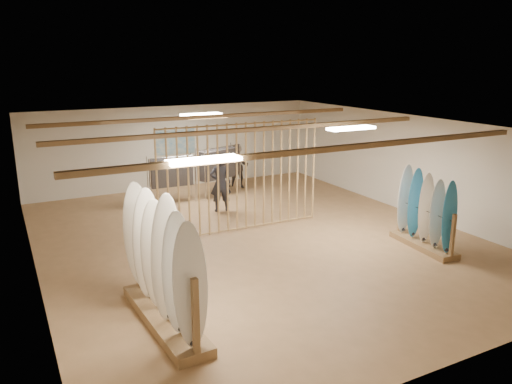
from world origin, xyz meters
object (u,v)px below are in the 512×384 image
clothing_rack_b (218,164)px  shopper_a (221,180)px  rack_left (163,281)px  clothing_rack_a (171,172)px  rack_right (425,223)px  shopper_b (238,163)px

clothing_rack_b → shopper_a: shopper_a is taller
rack_left → clothing_rack_a: rack_left is taller
shopper_a → rack_left: bearing=73.0°
rack_left → clothing_rack_a: 7.39m
clothing_rack_a → clothing_rack_b: 1.61m
rack_left → clothing_rack_b: size_ratio=1.70×
clothing_rack_b → shopper_a: size_ratio=0.87×
rack_right → shopper_b: size_ratio=1.11×
rack_right → shopper_a: (-3.04, 4.91, 0.33)m
clothing_rack_b → shopper_b: 1.25m
shopper_a → clothing_rack_a: bearing=-41.4°
clothing_rack_a → rack_left: bearing=-107.3°
clothing_rack_a → shopper_a: shopper_a is taller
rack_right → clothing_rack_a: size_ratio=1.30×
rack_left → clothing_rack_a: size_ratio=1.88×
rack_left → shopper_b: bearing=53.9°
rack_right → clothing_rack_b: 6.94m
rack_left → shopper_a: size_ratio=1.47×
rack_left → shopper_a: 6.47m
clothing_rack_b → clothing_rack_a: bearing=163.7°
shopper_b → clothing_rack_a: bearing=-123.1°
rack_right → clothing_rack_b: rack_right is taller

